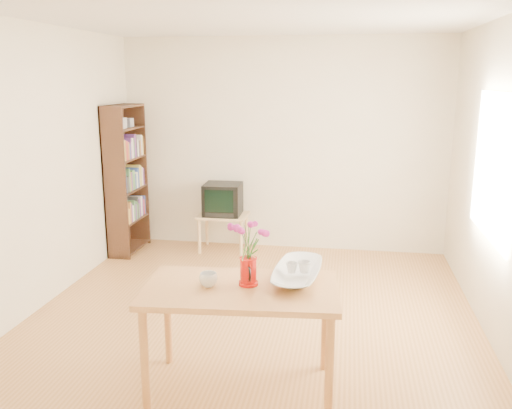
% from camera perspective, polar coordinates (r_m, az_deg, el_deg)
% --- Properties ---
extents(room, '(4.50, 4.50, 4.50)m').
position_cam_1_polar(room, '(4.51, -0.27, 2.87)').
color(room, '#AA723C').
rests_on(room, ground).
extents(table, '(1.35, 0.85, 0.75)m').
position_cam_1_polar(table, '(3.69, -1.61, -9.99)').
color(table, '#BF7C41').
rests_on(table, ground).
extents(tv_stand, '(0.60, 0.45, 0.46)m').
position_cam_1_polar(tv_stand, '(6.73, -3.48, -1.65)').
color(tv_stand, tan).
rests_on(tv_stand, ground).
extents(bookshelf, '(0.28, 0.70, 1.80)m').
position_cam_1_polar(bookshelf, '(6.78, -13.44, 2.05)').
color(bookshelf, '#311B10').
rests_on(bookshelf, ground).
extents(pitcher, '(0.13, 0.21, 0.20)m').
position_cam_1_polar(pitcher, '(3.66, -0.80, -7.15)').
color(pitcher, red).
rests_on(pitcher, table).
extents(flowers, '(0.22, 0.22, 0.31)m').
position_cam_1_polar(flowers, '(3.58, -0.83, -3.38)').
color(flowers, '#D231A8').
rests_on(flowers, pitcher).
extents(mug, '(0.17, 0.17, 0.09)m').
position_cam_1_polar(mug, '(3.66, -5.03, -7.89)').
color(mug, white).
rests_on(mug, table).
extents(bowl, '(0.50, 0.50, 0.44)m').
position_cam_1_polar(bowl, '(3.75, 4.43, -4.57)').
color(bowl, white).
rests_on(bowl, table).
extents(teacup_a, '(0.10, 0.10, 0.06)m').
position_cam_1_polar(teacup_a, '(3.76, 3.81, -5.19)').
color(teacup_a, white).
rests_on(teacup_a, bowl).
extents(teacup_b, '(0.08, 0.08, 0.07)m').
position_cam_1_polar(teacup_b, '(3.77, 5.13, -5.11)').
color(teacup_b, white).
rests_on(teacup_b, bowl).
extents(television, '(0.46, 0.43, 0.39)m').
position_cam_1_polar(television, '(6.68, -3.48, 0.63)').
color(television, black).
rests_on(television, tv_stand).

